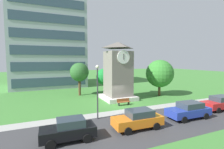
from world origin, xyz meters
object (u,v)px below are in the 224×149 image
object	(u,v)px
clock_tower	(118,74)
parked_car_black	(69,130)
park_bench	(124,102)
tree_near_tower	(105,77)
tree_by_building	(79,72)
tree_streetside	(160,74)
parked_car_red	(220,103)
parked_car_orange	(138,119)
parked_car_blue	(189,110)
street_lamp	(97,86)

from	to	relation	value
clock_tower	parked_car_black	world-z (taller)	clock_tower
park_bench	parked_car_black	world-z (taller)	parked_car_black
tree_near_tower	park_bench	bearing A→B (deg)	-93.74
tree_by_building	tree_streetside	bearing A→B (deg)	-23.92
tree_by_building	parked_car_red	xyz separation A→B (m)	(13.96, -15.14, -3.13)
tree_streetside	parked_car_orange	size ratio (longest dim) A/B	1.36
parked_car_black	parked_car_blue	distance (m)	12.26
park_bench	street_lamp	xyz separation A→B (m)	(-4.88, -3.61, 3.02)
parked_car_blue	parked_car_red	bearing A→B (deg)	6.24
street_lamp	tree_streetside	bearing A→B (deg)	26.48
tree_streetside	parked_car_red	world-z (taller)	tree_streetside
tree_near_tower	tree_by_building	bearing A→B (deg)	-179.10
parked_car_black	parked_car_orange	size ratio (longest dim) A/B	0.91
parked_car_orange	parked_car_red	size ratio (longest dim) A/B	0.94
park_bench	parked_car_blue	distance (m)	8.19
clock_tower	parked_car_blue	world-z (taller)	clock_tower
park_bench	street_lamp	bearing A→B (deg)	-143.50
clock_tower	parked_car_blue	size ratio (longest dim) A/B	1.87
clock_tower	tree_by_building	bearing A→B (deg)	133.22
street_lamp	tree_streetside	distance (m)	14.92
clock_tower	parked_car_red	xyz separation A→B (m)	(9.11, -9.97, -3.02)
street_lamp	tree_streetside	size ratio (longest dim) A/B	0.91
tree_streetside	parked_car_black	size ratio (longest dim) A/B	1.49
parked_car_black	tree_by_building	bearing A→B (deg)	74.75
clock_tower	tree_streetside	distance (m)	7.68
park_bench	parked_car_black	xyz separation A→B (m)	(-8.35, -7.18, 0.40)
parked_car_blue	tree_streetside	bearing A→B (deg)	65.91
parked_car_red	parked_car_orange	bearing A→B (deg)	-176.34
clock_tower	tree_near_tower	distance (m)	5.31
parked_car_black	street_lamp	bearing A→B (deg)	45.75
parked_car_orange	parked_car_blue	bearing A→B (deg)	1.18
tree_streetside	tree_by_building	bearing A→B (deg)	156.08
clock_tower	park_bench	xyz separation A→B (m)	(-0.81, -3.43, -3.43)
park_bench	tree_by_building	world-z (taller)	tree_by_building
parked_car_black	tree_near_tower	bearing A→B (deg)	60.63
tree_near_tower	parked_car_orange	world-z (taller)	tree_near_tower
parked_car_black	parked_car_red	size ratio (longest dim) A/B	0.85
parked_car_orange	parked_car_red	bearing A→B (deg)	3.66
park_bench	tree_streetside	xyz separation A→B (m)	(8.48, 3.04, 3.32)
clock_tower	parked_car_black	distance (m)	14.34
tree_by_building	tree_near_tower	bearing A→B (deg)	0.90
tree_streetside	parked_car_blue	world-z (taller)	tree_streetside
tree_streetside	parked_car_blue	distance (m)	11.59
tree_near_tower	tree_by_building	xyz separation A→B (m)	(-4.62, -0.07, 0.95)
parked_car_black	parked_car_blue	world-z (taller)	same
clock_tower	parked_car_orange	bearing A→B (deg)	-106.45
clock_tower	parked_car_black	bearing A→B (deg)	-130.80
clock_tower	tree_by_building	size ratio (longest dim) A/B	1.57
tree_near_tower	parked_car_blue	distance (m)	16.36
parked_car_red	tree_near_tower	bearing A→B (deg)	121.57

